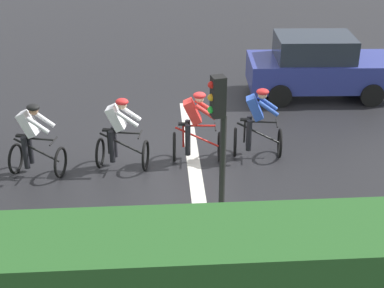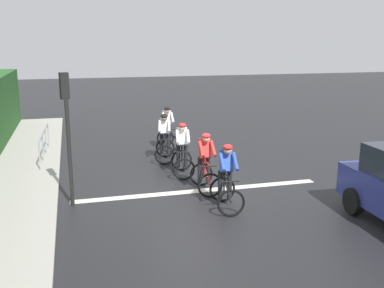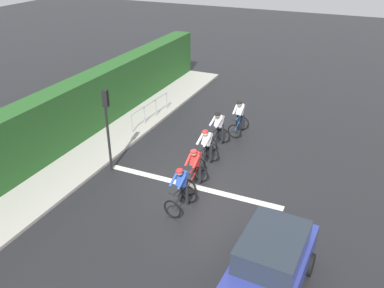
{
  "view_description": "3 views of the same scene",
  "coord_description": "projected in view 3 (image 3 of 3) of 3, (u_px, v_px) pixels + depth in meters",
  "views": [
    {
      "loc": [
        -11.34,
        0.67,
        6.25
      ],
      "look_at": [
        -0.85,
        -0.02,
        0.92
      ],
      "focal_mm": 53.68,
      "sensor_mm": 36.0,
      "label": 1
    },
    {
      "loc": [
        -3.31,
        -11.5,
        4.09
      ],
      "look_at": [
        0.14,
        1.17,
        1.05
      ],
      "focal_mm": 41.89,
      "sensor_mm": 36.0,
      "label": 2
    },
    {
      "loc": [
        5.24,
        -11.76,
        8.44
      ],
      "look_at": [
        -0.38,
        0.77,
        1.28
      ],
      "focal_mm": 37.85,
      "sensor_mm": 36.0,
      "label": 3
    }
  ],
  "objects": [
    {
      "name": "ground_plane",
      "position": [
        193.0,
        184.0,
        15.32
      ],
      "size": [
        80.0,
        80.0,
        0.0
      ],
      "primitive_type": "plane",
      "color": "black"
    },
    {
      "name": "sidewalk_kerb",
      "position": [
        108.0,
        137.0,
        18.8
      ],
      "size": [
        2.8,
        21.42,
        0.12
      ],
      "primitive_type": "cube",
      "color": "#ADA89E",
      "rests_on": "ground"
    },
    {
      "name": "stone_wall_low",
      "position": [
        92.0,
        130.0,
        19.05
      ],
      "size": [
        0.44,
        21.42,
        0.46
      ],
      "primitive_type": "cube",
      "color": "gray",
      "rests_on": "ground"
    },
    {
      "name": "hedge_wall",
      "position": [
        84.0,
        107.0,
        18.64
      ],
      "size": [
        1.1,
        21.42,
        2.7
      ],
      "primitive_type": "cube",
      "color": "#265623",
      "rests_on": "ground"
    },
    {
      "name": "road_marking_stop_line",
      "position": [
        191.0,
        186.0,
        15.23
      ],
      "size": [
        7.0,
        0.3,
        0.01
      ],
      "primitive_type": "cube",
      "color": "silver",
      "rests_on": "ground"
    },
    {
      "name": "cyclist_lead",
      "position": [
        239.0,
        118.0,
        18.89
      ],
      "size": [
        0.73,
        1.11,
        1.66
      ],
      "color": "black",
      "rests_on": "ground"
    },
    {
      "name": "cyclist_second",
      "position": [
        218.0,
        130.0,
        17.73
      ],
      "size": [
        0.9,
        1.2,
        1.66
      ],
      "color": "black",
      "rests_on": "ground"
    },
    {
      "name": "cyclist_mid",
      "position": [
        206.0,
        149.0,
        16.2
      ],
      "size": [
        0.86,
        1.18,
        1.66
      ],
      "color": "black",
      "rests_on": "ground"
    },
    {
      "name": "cyclist_fourth",
      "position": [
        195.0,
        169.0,
        14.77
      ],
      "size": [
        0.74,
        1.12,
        1.66
      ],
      "color": "black",
      "rests_on": "ground"
    },
    {
      "name": "cyclist_trailing",
      "position": [
        181.0,
        190.0,
        13.59
      ],
      "size": [
        0.81,
        1.16,
        1.66
      ],
      "color": "black",
      "rests_on": "ground"
    },
    {
      "name": "car_navy",
      "position": [
        269.0,
        268.0,
        10.31
      ],
      "size": [
        2.04,
        4.18,
        1.76
      ],
      "color": "navy",
      "rests_on": "ground"
    },
    {
      "name": "traffic_light_near_crossing",
      "position": [
        107.0,
        118.0,
        15.32
      ],
      "size": [
        0.24,
        0.31,
        3.34
      ],
      "color": "black",
      "rests_on": "ground"
    },
    {
      "name": "pedestrian_railing_kerbside",
      "position": [
        150.0,
        107.0,
        20.09
      ],
      "size": [
        0.18,
        3.34,
        1.03
      ],
      "color": "#999EA3",
      "rests_on": "ground"
    }
  ]
}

